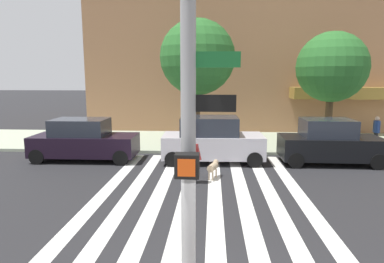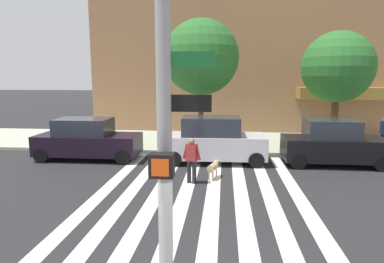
{
  "view_description": "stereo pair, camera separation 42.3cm",
  "coord_description": "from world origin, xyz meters",
  "px_view_note": "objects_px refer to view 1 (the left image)",
  "views": [
    {
      "loc": [
        -0.4,
        -4.25,
        3.76
      ],
      "look_at": [
        -1.13,
        7.69,
        1.79
      ],
      "focal_mm": 31.32,
      "sensor_mm": 36.0,
      "label": 1
    },
    {
      "loc": [
        0.02,
        -4.21,
        3.76
      ],
      "look_at": [
        -1.13,
        7.69,
        1.79
      ],
      "focal_mm": 31.32,
      "sensor_mm": 36.0,
      "label": 2
    }
  ],
  "objects_px": {
    "traffic_light_pole": "(189,97)",
    "street_tree_middle": "(332,68)",
    "parked_car_third_in_line": "(329,143)",
    "dog_on_leash": "(213,167)",
    "pedestrian_dog_walker": "(192,158)",
    "pedestrian_bystander": "(376,130)",
    "street_tree_nearest": "(197,57)",
    "parked_car_near_curb": "(84,140)",
    "parked_car_behind_first": "(212,140)"
  },
  "relations": [
    {
      "from": "street_tree_nearest",
      "to": "pedestrian_bystander",
      "type": "relative_size",
      "value": 3.94
    },
    {
      "from": "street_tree_nearest",
      "to": "dog_on_leash",
      "type": "height_order",
      "value": "street_tree_nearest"
    },
    {
      "from": "street_tree_middle",
      "to": "dog_on_leash",
      "type": "distance_m",
      "value": 9.26
    },
    {
      "from": "street_tree_middle",
      "to": "dog_on_leash",
      "type": "bearing_deg",
      "value": -135.98
    },
    {
      "from": "traffic_light_pole",
      "to": "pedestrian_bystander",
      "type": "distance_m",
      "value": 15.95
    },
    {
      "from": "parked_car_behind_first",
      "to": "street_tree_nearest",
      "type": "xyz_separation_m",
      "value": [
        -0.77,
        2.68,
        3.73
      ]
    },
    {
      "from": "street_tree_middle",
      "to": "pedestrian_dog_walker",
      "type": "height_order",
      "value": "street_tree_middle"
    },
    {
      "from": "pedestrian_bystander",
      "to": "traffic_light_pole",
      "type": "bearing_deg",
      "value": -122.69
    },
    {
      "from": "parked_car_behind_first",
      "to": "pedestrian_dog_walker",
      "type": "relative_size",
      "value": 2.71
    },
    {
      "from": "parked_car_behind_first",
      "to": "dog_on_leash",
      "type": "relative_size",
      "value": 4.47
    },
    {
      "from": "parked_car_near_curb",
      "to": "dog_on_leash",
      "type": "xyz_separation_m",
      "value": [
        5.84,
        -2.46,
        -0.45
      ]
    },
    {
      "from": "traffic_light_pole",
      "to": "parked_car_near_curb",
      "type": "relative_size",
      "value": 1.25
    },
    {
      "from": "dog_on_leash",
      "to": "parked_car_near_curb",
      "type": "bearing_deg",
      "value": 157.18
    },
    {
      "from": "parked_car_third_in_line",
      "to": "dog_on_leash",
      "type": "height_order",
      "value": "parked_car_third_in_line"
    },
    {
      "from": "traffic_light_pole",
      "to": "dog_on_leash",
      "type": "relative_size",
      "value": 5.83
    },
    {
      "from": "traffic_light_pole",
      "to": "pedestrian_bystander",
      "type": "height_order",
      "value": "traffic_light_pole"
    },
    {
      "from": "parked_car_third_in_line",
      "to": "pedestrian_dog_walker",
      "type": "relative_size",
      "value": 2.59
    },
    {
      "from": "street_tree_middle",
      "to": "dog_on_leash",
      "type": "relative_size",
      "value": 5.92
    },
    {
      "from": "traffic_light_pole",
      "to": "parked_car_third_in_line",
      "type": "xyz_separation_m",
      "value": [
        5.34,
        10.67,
        -2.6
      ]
    },
    {
      "from": "traffic_light_pole",
      "to": "street_tree_nearest",
      "type": "distance_m",
      "value": 13.41
    },
    {
      "from": "parked_car_behind_first",
      "to": "pedestrian_dog_walker",
      "type": "distance_m",
      "value": 3.15
    },
    {
      "from": "traffic_light_pole",
      "to": "street_tree_nearest",
      "type": "xyz_separation_m",
      "value": [
        -0.5,
        13.35,
        1.18
      ]
    },
    {
      "from": "parked_car_behind_first",
      "to": "dog_on_leash",
      "type": "height_order",
      "value": "parked_car_behind_first"
    },
    {
      "from": "street_tree_middle",
      "to": "dog_on_leash",
      "type": "xyz_separation_m",
      "value": [
        -6.08,
        -5.87,
        -3.77
      ]
    },
    {
      "from": "pedestrian_dog_walker",
      "to": "dog_on_leash",
      "type": "xyz_separation_m",
      "value": [
        0.75,
        0.62,
        -0.48
      ]
    },
    {
      "from": "street_tree_middle",
      "to": "pedestrian_dog_walker",
      "type": "bearing_deg",
      "value": -136.44
    },
    {
      "from": "street_tree_nearest",
      "to": "street_tree_middle",
      "type": "height_order",
      "value": "street_tree_nearest"
    },
    {
      "from": "parked_car_near_curb",
      "to": "street_tree_nearest",
      "type": "height_order",
      "value": "street_tree_nearest"
    },
    {
      "from": "parked_car_near_curb",
      "to": "pedestrian_dog_walker",
      "type": "xyz_separation_m",
      "value": [
        5.09,
        -3.07,
        0.03
      ]
    },
    {
      "from": "traffic_light_pole",
      "to": "street_tree_middle",
      "type": "distance_m",
      "value": 15.49
    },
    {
      "from": "parked_car_near_curb",
      "to": "dog_on_leash",
      "type": "bearing_deg",
      "value": -22.82
    },
    {
      "from": "pedestrian_dog_walker",
      "to": "pedestrian_bystander",
      "type": "height_order",
      "value": "pedestrian_bystander"
    },
    {
      "from": "traffic_light_pole",
      "to": "street_tree_middle",
      "type": "height_order",
      "value": "street_tree_middle"
    },
    {
      "from": "traffic_light_pole",
      "to": "parked_car_near_curb",
      "type": "xyz_separation_m",
      "value": [
        -5.51,
        10.67,
        -2.62
      ]
    },
    {
      "from": "street_tree_middle",
      "to": "dog_on_leash",
      "type": "height_order",
      "value": "street_tree_middle"
    },
    {
      "from": "dog_on_leash",
      "to": "pedestrian_bystander",
      "type": "distance_m",
      "value": 9.64
    },
    {
      "from": "parked_car_third_in_line",
      "to": "pedestrian_dog_walker",
      "type": "xyz_separation_m",
      "value": [
        -5.76,
        -3.07,
        0.0
      ]
    },
    {
      "from": "pedestrian_dog_walker",
      "to": "parked_car_behind_first",
      "type": "bearing_deg",
      "value": 77.46
    },
    {
      "from": "parked_car_behind_first",
      "to": "street_tree_middle",
      "type": "height_order",
      "value": "street_tree_middle"
    },
    {
      "from": "street_tree_nearest",
      "to": "pedestrian_bystander",
      "type": "distance_m",
      "value": 9.72
    },
    {
      "from": "pedestrian_dog_walker",
      "to": "street_tree_middle",
      "type": "bearing_deg",
      "value": 43.56
    },
    {
      "from": "parked_car_third_in_line",
      "to": "traffic_light_pole",
      "type": "bearing_deg",
      "value": -116.61
    },
    {
      "from": "traffic_light_pole",
      "to": "parked_car_near_curb",
      "type": "distance_m",
      "value": 12.29
    },
    {
      "from": "traffic_light_pole",
      "to": "pedestrian_bystander",
      "type": "bearing_deg",
      "value": 57.31
    },
    {
      "from": "parked_car_behind_first",
      "to": "street_tree_nearest",
      "type": "bearing_deg",
      "value": 105.95
    },
    {
      "from": "parked_car_near_curb",
      "to": "parked_car_third_in_line",
      "type": "bearing_deg",
      "value": 0.0
    },
    {
      "from": "pedestrian_bystander",
      "to": "parked_car_near_curb",
      "type": "bearing_deg",
      "value": -169.51
    },
    {
      "from": "street_tree_middle",
      "to": "pedestrian_dog_walker",
      "type": "distance_m",
      "value": 9.98
    },
    {
      "from": "street_tree_nearest",
      "to": "street_tree_middle",
      "type": "bearing_deg",
      "value": 6.1
    },
    {
      "from": "parked_car_third_in_line",
      "to": "pedestrian_bystander",
      "type": "height_order",
      "value": "parked_car_third_in_line"
    }
  ]
}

